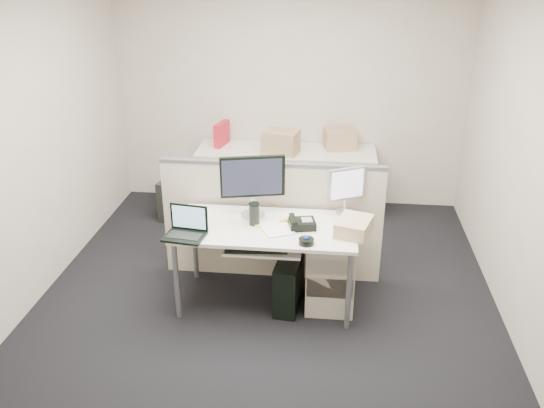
# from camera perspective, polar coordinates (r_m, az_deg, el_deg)

# --- Properties ---
(floor) EXTENTS (4.00, 4.50, 0.01)m
(floor) POSITION_cam_1_polar(r_m,az_deg,el_deg) (5.14, -0.56, -9.54)
(floor) COLOR black
(floor) RESTS_ON ground
(wall_back) EXTENTS (4.00, 0.02, 2.70)m
(wall_back) POSITION_cam_1_polar(r_m,az_deg,el_deg) (6.69, 1.72, 11.21)
(wall_back) COLOR beige
(wall_back) RESTS_ON ground
(wall_front) EXTENTS (4.00, 0.02, 2.70)m
(wall_front) POSITION_cam_1_polar(r_m,az_deg,el_deg) (2.55, -6.83, -12.06)
(wall_front) COLOR beige
(wall_front) RESTS_ON ground
(wall_left) EXTENTS (0.02, 4.50, 2.70)m
(wall_left) POSITION_cam_1_polar(r_m,az_deg,el_deg) (5.16, -23.36, 5.26)
(wall_left) COLOR beige
(wall_left) RESTS_ON ground
(wall_right) EXTENTS (0.02, 4.50, 2.70)m
(wall_right) POSITION_cam_1_polar(r_m,az_deg,el_deg) (4.74, 24.18, 3.55)
(wall_right) COLOR beige
(wall_right) RESTS_ON ground
(desk) EXTENTS (1.50, 0.75, 0.73)m
(desk) POSITION_cam_1_polar(r_m,az_deg,el_deg) (4.80, -0.60, -2.89)
(desk) COLOR silver
(desk) RESTS_ON floor
(keyboard_tray) EXTENTS (0.62, 0.32, 0.02)m
(keyboard_tray) POSITION_cam_1_polar(r_m,az_deg,el_deg) (4.67, -0.86, -4.37)
(keyboard_tray) COLOR silver
(keyboard_tray) RESTS_ON desk
(drawer_pedestal) EXTENTS (0.40, 0.55, 0.65)m
(drawer_pedestal) POSITION_cam_1_polar(r_m,az_deg,el_deg) (4.98, 5.82, -6.40)
(drawer_pedestal) COLOR beige
(drawer_pedestal) RESTS_ON floor
(cubicle_partition) EXTENTS (2.00, 0.06, 1.10)m
(cubicle_partition) POSITION_cam_1_polar(r_m,az_deg,el_deg) (5.25, -0.01, -1.80)
(cubicle_partition) COLOR #C0B19A
(cubicle_partition) RESTS_ON floor
(back_counter) EXTENTS (2.00, 0.60, 0.72)m
(back_counter) POSITION_cam_1_polar(r_m,az_deg,el_deg) (6.68, 1.39, 2.29)
(back_counter) COLOR beige
(back_counter) RESTS_ON floor
(monitor_main) EXTENTS (0.58, 0.33, 0.55)m
(monitor_main) POSITION_cam_1_polar(r_m,az_deg,el_deg) (4.84, -1.93, 1.73)
(monitor_main) COLOR black
(monitor_main) RESTS_ON desk
(monitor_small) EXTENTS (0.38, 0.30, 0.41)m
(monitor_small) POSITION_cam_1_polar(r_m,az_deg,el_deg) (4.95, 7.32, 1.24)
(monitor_small) COLOR #B7B7BC
(monitor_small) RESTS_ON desk
(laptop) EXTENTS (0.34, 0.28, 0.24)m
(laptop) POSITION_cam_1_polar(r_m,az_deg,el_deg) (4.59, -8.74, -2.00)
(laptop) COLOR black
(laptop) RESTS_ON desk
(trackball) EXTENTS (0.15, 0.15, 0.05)m
(trackball) POSITION_cam_1_polar(r_m,az_deg,el_deg) (4.49, 3.42, -3.71)
(trackball) COLOR black
(trackball) RESTS_ON desk
(desk_phone) EXTENTS (0.24, 0.21, 0.07)m
(desk_phone) POSITION_cam_1_polar(r_m,az_deg,el_deg) (4.74, 3.01, -1.99)
(desk_phone) COLOR black
(desk_phone) RESTS_ON desk
(paper_stack) EXTENTS (0.33, 0.36, 0.01)m
(paper_stack) POSITION_cam_1_polar(r_m,az_deg,el_deg) (4.72, 0.45, -2.42)
(paper_stack) COLOR white
(paper_stack) RESTS_ON desk
(sticky_pad) EXTENTS (0.10, 0.10, 0.01)m
(sticky_pad) POSITION_cam_1_polar(r_m,az_deg,el_deg) (4.78, -1.19, -2.09)
(sticky_pad) COLOR yellow
(sticky_pad) RESTS_ON desk
(travel_mug) EXTENTS (0.09, 0.09, 0.18)m
(travel_mug) POSITION_cam_1_polar(r_m,az_deg,el_deg) (4.77, -1.77, -1.05)
(travel_mug) COLOR black
(travel_mug) RESTS_ON desk
(banana) EXTENTS (0.19, 0.13, 0.04)m
(banana) POSITION_cam_1_polar(r_m,az_deg,el_deg) (4.84, 1.74, -1.54)
(banana) COLOR #FBEF3E
(banana) RESTS_ON desk
(cellphone) EXTENTS (0.09, 0.13, 0.02)m
(cellphone) POSITION_cam_1_polar(r_m,az_deg,el_deg) (4.97, -1.98, -1.01)
(cellphone) COLOR black
(cellphone) RESTS_ON desk
(manila_folders) EXTENTS (0.34, 0.38, 0.12)m
(manila_folders) POSITION_cam_1_polar(r_m,az_deg,el_deg) (4.68, 8.12, -2.20)
(manila_folders) COLOR tan
(manila_folders) RESTS_ON desk
(keyboard) EXTENTS (0.51, 0.22, 0.03)m
(keyboard) POSITION_cam_1_polar(r_m,az_deg,el_deg) (4.63, -1.54, -4.30)
(keyboard) COLOR black
(keyboard) RESTS_ON keyboard_tray
(pc_tower_desk) EXTENTS (0.24, 0.50, 0.45)m
(pc_tower_desk) POSITION_cam_1_polar(r_m,az_deg,el_deg) (4.96, 1.67, -7.80)
(pc_tower_desk) COLOR black
(pc_tower_desk) RESTS_ON floor
(pc_tower_spare_dark) EXTENTS (0.29, 0.53, 0.46)m
(pc_tower_spare_dark) POSITION_cam_1_polar(r_m,az_deg,el_deg) (6.67, -9.61, 0.72)
(pc_tower_spare_dark) COLOR black
(pc_tower_spare_dark) RESTS_ON floor
(pc_tower_spare_silver) EXTENTS (0.26, 0.47, 0.42)m
(pc_tower_spare_silver) POSITION_cam_1_polar(r_m,az_deg,el_deg) (7.05, -9.14, 1.85)
(pc_tower_spare_silver) COLOR #B7B7BC
(pc_tower_spare_silver) RESTS_ON floor
(cardboard_box_left) EXTENTS (0.43, 0.36, 0.28)m
(cardboard_box_left) POSITION_cam_1_polar(r_m,az_deg,el_deg) (6.40, 0.89, 6.07)
(cardboard_box_left) COLOR tan
(cardboard_box_left) RESTS_ON back_counter
(cardboard_box_right) EXTENTS (0.39, 0.33, 0.25)m
(cardboard_box_right) POSITION_cam_1_polar(r_m,az_deg,el_deg) (6.61, 6.74, 6.34)
(cardboard_box_right) COLOR tan
(cardboard_box_right) RESTS_ON back_counter
(red_binder) EXTENTS (0.14, 0.32, 0.29)m
(red_binder) POSITION_cam_1_polar(r_m,az_deg,el_deg) (6.71, -4.99, 6.86)
(red_binder) COLOR red
(red_binder) RESTS_ON back_counter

